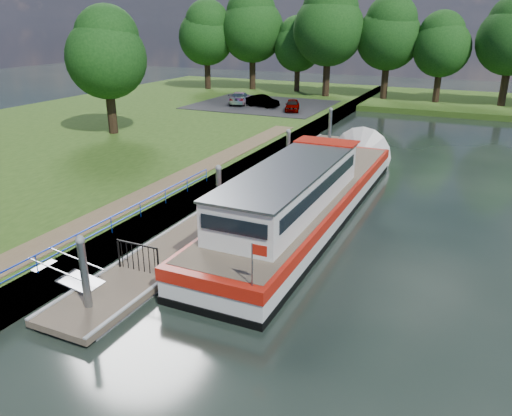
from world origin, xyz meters
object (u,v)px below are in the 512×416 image
at_px(barge, 311,194).
at_px(pontoon, 258,193).
at_px(car_a, 292,105).
at_px(car_b, 262,101).
at_px(car_c, 240,98).

bearing_deg(barge, pontoon, 157.45).
xyz_separation_m(car_a, car_b, (-3.73, 1.06, 0.03)).
relative_size(pontoon, barge, 1.42).
relative_size(barge, car_c, 4.72).
distance_m(pontoon, car_b, 25.71).
height_order(barge, car_a, barge).
bearing_deg(pontoon, barge, -22.55).
xyz_separation_m(pontoon, car_b, (-10.31, 23.51, 1.25)).
xyz_separation_m(car_a, car_c, (-6.66, 1.76, 0.08)).
bearing_deg(pontoon, car_a, 106.35).
relative_size(car_a, car_b, 0.91).
distance_m(car_b, car_c, 3.02).
bearing_deg(pontoon, car_b, 113.68).
bearing_deg(car_c, pontoon, 103.50).
height_order(barge, car_c, barge).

